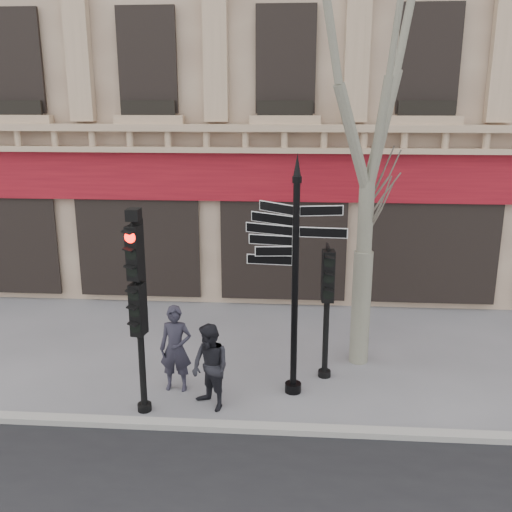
# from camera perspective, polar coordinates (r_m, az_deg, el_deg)

# --- Properties ---
(ground) EXTENTS (80.00, 80.00, 0.00)m
(ground) POSITION_cam_1_polar(r_m,az_deg,el_deg) (11.51, 1.95, -13.42)
(ground) COLOR #5D5C61
(ground) RESTS_ON ground
(kerb) EXTENTS (80.00, 0.25, 0.12)m
(kerb) POSITION_cam_1_polar(r_m,az_deg,el_deg) (10.27, 1.61, -16.88)
(kerb) COLOR gray
(kerb) RESTS_ON ground
(building) EXTENTS (28.00, 15.52, 18.00)m
(building) POSITION_cam_1_polar(r_m,az_deg,el_deg) (22.83, 3.58, 24.01)
(building) COLOR gray
(building) RESTS_ON ground
(fingerpost) EXTENTS (2.38, 2.38, 4.64)m
(fingerpost) POSITION_cam_1_polar(r_m,az_deg,el_deg) (10.40, 4.01, 1.87)
(fingerpost) COLOR black
(fingerpost) RESTS_ON ground
(traffic_signal_main) EXTENTS (0.46, 0.36, 3.78)m
(traffic_signal_main) POSITION_cam_1_polar(r_m,az_deg,el_deg) (10.12, -11.75, -3.12)
(traffic_signal_main) COLOR black
(traffic_signal_main) RESTS_ON ground
(traffic_signal_secondary) EXTENTS (0.47, 0.35, 2.71)m
(traffic_signal_secondary) POSITION_cam_1_polar(r_m,az_deg,el_deg) (11.43, 7.14, -3.37)
(traffic_signal_secondary) COLOR black
(traffic_signal_secondary) RESTS_ON ground
(plane_tree) EXTENTS (3.62, 3.62, 9.61)m
(plane_tree) POSITION_cam_1_polar(r_m,az_deg,el_deg) (11.74, 11.83, 20.97)
(plane_tree) COLOR gray
(plane_tree) RESTS_ON ground
(pedestrian_a) EXTENTS (0.64, 0.43, 1.73)m
(pedestrian_a) POSITION_cam_1_polar(r_m,az_deg,el_deg) (11.34, -8.03, -9.15)
(pedestrian_a) COLOR #24232E
(pedestrian_a) RESTS_ON ground
(pedestrian_b) EXTENTS (1.00, 0.99, 1.63)m
(pedestrian_b) POSITION_cam_1_polar(r_m,az_deg,el_deg) (10.64, -4.60, -11.04)
(pedestrian_b) COLOR black
(pedestrian_b) RESTS_ON ground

